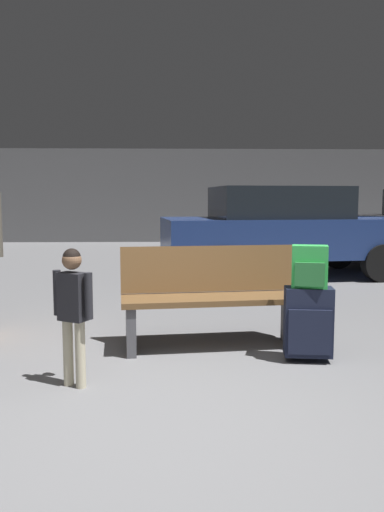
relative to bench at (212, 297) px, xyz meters
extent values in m
cube|color=slate|center=(-0.41, 2.36, -0.49)|extent=(18.00, 18.00, 0.10)
cube|color=#565658|center=(-0.41, 11.22, 0.96)|extent=(18.00, 0.12, 2.80)
cube|color=brown|center=(0.01, -0.08, 0.00)|extent=(1.64, 0.61, 0.05)
cube|color=brown|center=(-0.02, 0.17, 0.23)|extent=(1.60, 0.29, 0.42)
cube|color=#4C4C51|center=(-0.71, -0.16, -0.23)|extent=(0.12, 0.41, 0.41)
cube|color=#4C4C51|center=(0.72, 0.00, -0.23)|extent=(0.12, 0.41, 0.41)
cube|color=#191E33|center=(0.75, -0.44, -0.12)|extent=(0.40, 0.24, 0.56)
cube|color=#191E33|center=(0.74, -0.55, -0.18)|extent=(0.34, 0.06, 0.36)
cube|color=#A5A5AA|center=(0.76, -0.36, 0.15)|extent=(0.14, 0.04, 0.02)
cylinder|color=black|center=(0.60, -0.34, -0.42)|extent=(0.02, 0.05, 0.04)
cylinder|color=black|center=(0.92, -0.38, -0.42)|extent=(0.02, 0.05, 0.04)
cube|color=green|center=(0.75, -0.44, 0.33)|extent=(0.31, 0.22, 0.34)
cube|color=#2B773A|center=(0.73, -0.53, 0.28)|extent=(0.23, 0.08, 0.19)
cylinder|color=black|center=(0.75, -0.44, 0.49)|extent=(0.06, 0.04, 0.02)
cylinder|color=beige|center=(-0.98, -0.99, -0.20)|extent=(0.07, 0.07, 0.47)
cylinder|color=beige|center=(-1.08, -0.94, -0.20)|extent=(0.07, 0.07, 0.47)
cube|color=#232328|center=(-1.03, -0.97, 0.20)|extent=(0.22, 0.19, 0.34)
cylinder|color=#232328|center=(-0.91, -1.03, 0.22)|extent=(0.06, 0.06, 0.32)
cylinder|color=#232328|center=(-1.15, -0.90, 0.22)|extent=(0.06, 0.06, 0.32)
sphere|color=brown|center=(-1.03, -0.97, 0.45)|extent=(0.13, 0.13, 0.13)
sphere|color=black|center=(-1.03, -0.97, 0.47)|extent=(0.12, 0.12, 0.12)
cylinder|color=red|center=(-1.04, -0.85, 0.22)|extent=(0.06, 0.06, 0.10)
cylinder|color=red|center=(-1.04, -0.85, 0.29)|extent=(0.01, 0.01, 0.06)
cylinder|color=black|center=(3.66, 6.36, -0.14)|extent=(0.61, 0.24, 0.60)
cube|color=navy|center=(1.54, 4.13, 0.23)|extent=(4.28, 2.19, 0.64)
cube|color=black|center=(1.40, 4.11, 0.81)|extent=(2.27, 1.78, 0.52)
cylinder|color=black|center=(2.74, 5.08, -0.14)|extent=(0.62, 0.27, 0.60)
cylinder|color=black|center=(2.93, 3.49, -0.14)|extent=(0.62, 0.27, 0.60)
cylinder|color=black|center=(0.16, 4.76, -0.14)|extent=(0.62, 0.27, 0.60)
cylinder|color=black|center=(0.35, 3.18, -0.14)|extent=(0.62, 0.27, 0.60)
camera|label=1|loc=(-0.32, -4.49, 0.87)|focal=36.09mm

